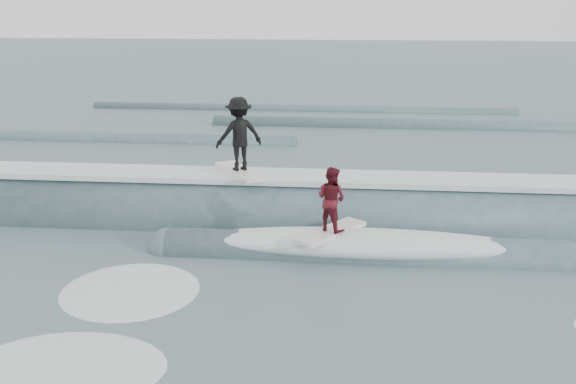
{
  "coord_description": "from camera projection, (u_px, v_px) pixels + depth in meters",
  "views": [
    {
      "loc": [
        1.41,
        -10.98,
        5.64
      ],
      "look_at": [
        0.0,
        3.87,
        1.1
      ],
      "focal_mm": 40.0,
      "sensor_mm": 36.0,
      "label": 1
    }
  ],
  "objects": [
    {
      "name": "whitewater",
      "position": [
        264.0,
        354.0,
        10.59
      ],
      "size": [
        11.83,
        6.92,
        0.1
      ],
      "color": "white",
      "rests_on": "ground"
    },
    {
      "name": "ground",
      "position": [
        269.0,
        306.0,
        12.23
      ],
      "size": [
        160.0,
        160.0,
        0.0
      ],
      "primitive_type": "plane",
      "color": "#425C60",
      "rests_on": "ground"
    },
    {
      "name": "surfer_red",
      "position": [
        331.0,
        204.0,
        14.33
      ],
      "size": [
        1.65,
        1.92,
        1.57
      ],
      "color": "silver",
      "rests_on": "ground"
    },
    {
      "name": "breaking_wave",
      "position": [
        298.0,
        223.0,
        16.61
      ],
      "size": [
        23.4,
        3.98,
        2.4
      ],
      "color": "#36535C",
      "rests_on": "ground"
    },
    {
      "name": "surfer_black",
      "position": [
        239.0,
        136.0,
        16.34
      ],
      "size": [
        1.59,
        1.96,
        1.98
      ],
      "color": "white",
      "rests_on": "ground"
    },
    {
      "name": "far_swells",
      "position": [
        286.0,
        127.0,
        29.17
      ],
      "size": [
        39.84,
        8.65,
        0.8
      ],
      "color": "#36535C",
      "rests_on": "ground"
    }
  ]
}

